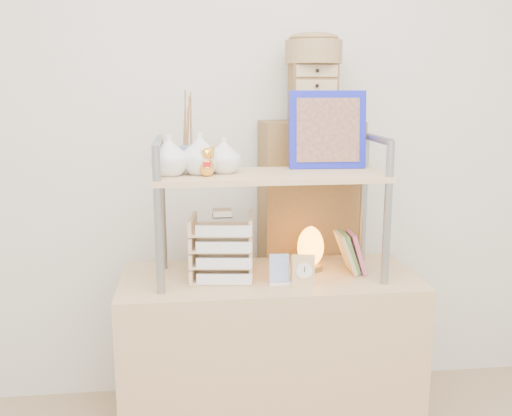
{
  "coord_description": "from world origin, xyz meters",
  "views": [
    {
      "loc": [
        -0.32,
        -0.98,
        1.5
      ],
      "look_at": [
        -0.06,
        1.2,
        1.03
      ],
      "focal_mm": 40.0,
      "sensor_mm": 36.0,
      "label": 1
    }
  ],
  "objects_px": {
    "desk": "(269,361)",
    "cabinet": "(308,264)",
    "salt_lamp": "(310,248)",
    "letter_tray": "(222,251)"
  },
  "relations": [
    {
      "from": "cabinet",
      "to": "salt_lamp",
      "type": "bearing_deg",
      "value": -104.26
    },
    {
      "from": "desk",
      "to": "cabinet",
      "type": "relative_size",
      "value": 0.89
    },
    {
      "from": "letter_tray",
      "to": "salt_lamp",
      "type": "distance_m",
      "value": 0.38
    },
    {
      "from": "cabinet",
      "to": "salt_lamp",
      "type": "distance_m",
      "value": 0.36
    },
    {
      "from": "desk",
      "to": "cabinet",
      "type": "bearing_deg",
      "value": 57.02
    },
    {
      "from": "cabinet",
      "to": "letter_tray",
      "type": "relative_size",
      "value": 4.78
    },
    {
      "from": "desk",
      "to": "salt_lamp",
      "type": "height_order",
      "value": "salt_lamp"
    },
    {
      "from": "desk",
      "to": "letter_tray",
      "type": "height_order",
      "value": "letter_tray"
    },
    {
      "from": "desk",
      "to": "letter_tray",
      "type": "xyz_separation_m",
      "value": [
        -0.19,
        -0.01,
        0.49
      ]
    },
    {
      "from": "cabinet",
      "to": "salt_lamp",
      "type": "xyz_separation_m",
      "value": [
        -0.06,
        -0.31,
        0.17
      ]
    }
  ]
}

